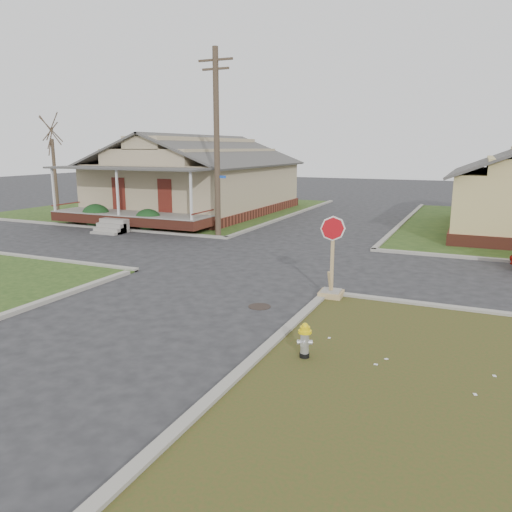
% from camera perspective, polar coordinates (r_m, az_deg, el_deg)
% --- Properties ---
extents(ground, '(120.00, 120.00, 0.00)m').
position_cam_1_polar(ground, '(15.54, -6.31, -4.23)').
color(ground, '#242326').
rests_on(ground, ground).
extents(verge_far_left, '(19.00, 19.00, 0.05)m').
position_cam_1_polar(verge_far_left, '(37.33, -9.61, 5.40)').
color(verge_far_left, '#254017').
rests_on(verge_far_left, ground).
extents(curbs, '(80.00, 40.00, 0.12)m').
position_cam_1_polar(curbs, '(19.87, 0.99, -0.50)').
color(curbs, gray).
rests_on(curbs, ground).
extents(manhole, '(0.64, 0.64, 0.01)m').
position_cam_1_polar(manhole, '(14.15, 0.41, -5.79)').
color(manhole, black).
rests_on(manhole, ground).
extents(corner_house, '(10.10, 15.50, 5.30)m').
position_cam_1_polar(corner_house, '(34.42, -6.76, 8.68)').
color(corner_house, brown).
rests_on(corner_house, ground).
extents(utility_pole, '(1.80, 0.28, 9.00)m').
position_cam_1_polar(utility_pole, '(24.72, -4.51, 12.87)').
color(utility_pole, '#3A2D21').
rests_on(utility_pole, ground).
extents(tree_far_left, '(0.22, 0.22, 4.90)m').
position_cam_1_polar(tree_far_left, '(35.71, -21.97, 8.37)').
color(tree_far_left, '#3A2D21').
rests_on(tree_far_left, verge_far_left).
extents(fire_hydrant, '(0.29, 0.29, 0.77)m').
position_cam_1_polar(fire_hydrant, '(10.68, 5.60, -9.36)').
color(fire_hydrant, black).
rests_on(fire_hydrant, ground).
extents(stop_sign, '(0.69, 0.67, 2.43)m').
position_cam_1_polar(stop_sign, '(14.94, 8.62, -2.69)').
color(stop_sign, '#A48559').
rests_on(stop_sign, ground).
extents(hedge_left, '(1.56, 1.28, 1.19)m').
position_cam_1_polar(hedge_left, '(29.68, -17.82, 4.44)').
color(hedge_left, '#143918').
rests_on(hedge_left, verge_far_left).
extents(hedge_right, '(1.48, 1.21, 1.13)m').
position_cam_1_polar(hedge_right, '(27.40, -12.22, 4.08)').
color(hedge_right, '#143918').
rests_on(hedge_right, verge_far_left).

